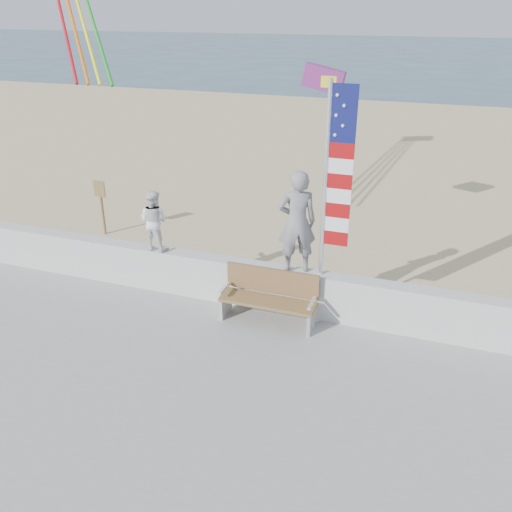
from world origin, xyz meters
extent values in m
plane|color=#2E4C5C|center=(0.00, 0.00, 0.00)|extent=(220.00, 220.00, 0.00)
cube|color=#CBB987|center=(0.00, 9.00, 0.04)|extent=(90.00, 40.00, 0.08)
cube|color=silver|center=(0.00, 2.00, 0.63)|extent=(30.00, 0.35, 0.90)
imported|color=gray|center=(0.92, 2.00, 2.05)|extent=(0.83, 0.71, 1.94)
imported|color=white|center=(-2.05, 2.00, 1.70)|extent=(0.64, 0.52, 1.24)
cube|color=olive|center=(0.55, 1.45, 0.62)|extent=(1.80, 0.50, 0.06)
cube|color=brown|center=(0.55, 1.72, 0.93)|extent=(1.80, 0.05, 0.50)
cube|color=silver|center=(-0.30, 1.45, 0.38)|extent=(0.06, 0.50, 0.40)
cube|color=white|center=(-0.30, 1.40, 0.78)|extent=(0.06, 0.45, 0.05)
cube|color=silver|center=(1.40, 1.45, 0.38)|extent=(0.06, 0.50, 0.40)
cube|color=white|center=(1.40, 1.40, 0.78)|extent=(0.06, 0.45, 0.05)
cylinder|color=white|center=(1.40, 2.00, 2.83)|extent=(0.08, 0.08, 3.50)
cube|color=#0F1451|center=(1.64, 2.00, 4.03)|extent=(0.44, 0.02, 0.95)
cube|color=#9E0A0C|center=(1.64, 2.00, 1.84)|extent=(0.44, 0.02, 0.26)
cube|color=white|center=(1.64, 2.00, 2.10)|extent=(0.44, 0.02, 0.26)
cube|color=#9E0A0C|center=(1.64, 2.00, 2.37)|extent=(0.44, 0.02, 0.26)
cube|color=white|center=(1.64, 2.00, 2.63)|extent=(0.44, 0.02, 0.26)
cube|color=#9E0A0C|center=(1.64, 2.00, 2.89)|extent=(0.44, 0.02, 0.26)
cube|color=white|center=(1.64, 2.00, 3.16)|extent=(0.44, 0.02, 0.26)
cube|color=#9E0A0C|center=(1.64, 2.00, 3.42)|extent=(0.44, 0.02, 0.26)
sphere|color=white|center=(1.52, 1.98, 3.68)|extent=(0.06, 0.06, 0.06)
sphere|color=white|center=(1.64, 1.98, 3.84)|extent=(0.06, 0.06, 0.06)
sphere|color=white|center=(1.52, 1.98, 4.00)|extent=(0.06, 0.06, 0.06)
sphere|color=white|center=(1.64, 1.98, 4.16)|extent=(0.06, 0.06, 0.06)
sphere|color=white|center=(1.52, 1.98, 4.32)|extent=(0.06, 0.06, 0.06)
cube|color=red|center=(0.39, 5.96, 4.08)|extent=(1.02, 0.27, 0.70)
cube|color=yellow|center=(0.54, 5.96, 4.03)|extent=(0.36, 0.27, 0.26)
cylinder|color=olive|center=(-4.98, 4.36, 0.68)|extent=(0.07, 0.07, 1.20)
cube|color=olive|center=(-4.98, 4.34, 1.33)|extent=(0.32, 0.03, 0.42)
camera|label=1|loc=(3.28, -6.88, 5.64)|focal=38.00mm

